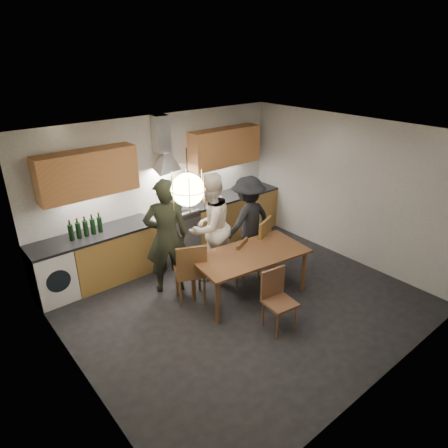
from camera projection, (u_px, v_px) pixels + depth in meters
ground at (242, 301)px, 6.26m from camera, size 5.00×5.00×0.00m
room_shell at (244, 199)px, 5.56m from camera, size 5.02×4.52×2.61m
counter_run at (173, 234)px, 7.46m from camera, size 5.00×0.62×0.90m
range_stove at (172, 235)px, 7.44m from camera, size 0.90×0.60×0.92m
wall_fixtures at (164, 158)px, 6.94m from camera, size 4.30×0.54×1.10m
pendant_lamp at (188, 190)px, 4.74m from camera, size 0.43×0.43×0.70m
dining_table at (250, 258)px, 6.16m from camera, size 1.87×1.11×0.75m
chair_back_left at (191, 269)px, 6.02m from camera, size 0.61×0.61×1.01m
chair_back_mid at (237, 259)px, 6.52m from camera, size 0.49×0.49×0.82m
chair_back_right at (259, 242)px, 6.85m from camera, size 0.60×0.60×1.02m
chair_front at (276, 295)px, 5.53m from camera, size 0.45×0.45×0.88m
person_left at (166, 237)px, 6.20m from camera, size 0.81×0.69×1.90m
person_mid at (209, 227)px, 6.60m from camera, size 1.03×0.89×1.84m
person_right at (248, 221)px, 7.11m from camera, size 1.09×0.67×1.63m
mixing_bowl at (214, 198)px, 7.80m from camera, size 0.32×0.32×0.07m
stock_pot at (249, 186)px, 8.38m from camera, size 0.24×0.24×0.14m
wine_bottles at (85, 226)px, 6.28m from camera, size 0.55×0.08×0.33m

